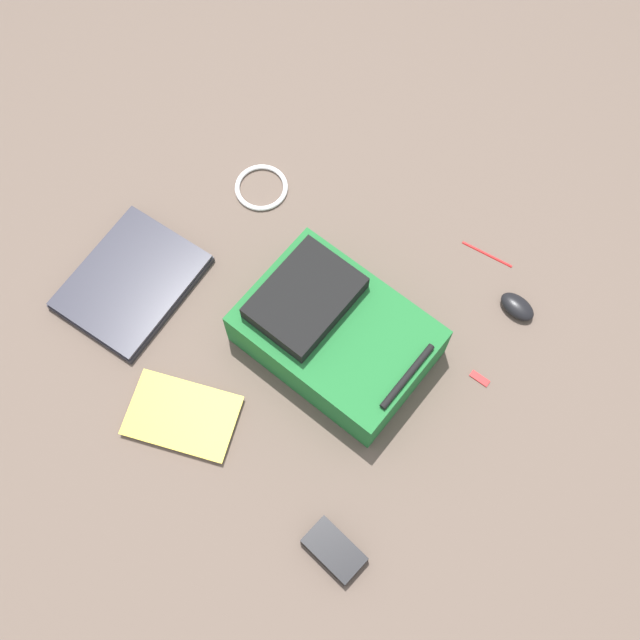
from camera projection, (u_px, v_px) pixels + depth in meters
name	position (u px, v px, depth m)	size (l,w,h in m)	color
ground_plane	(320.00, 312.00, 2.01)	(3.43, 3.43, 0.00)	brown
backpack	(334.00, 332.00, 1.90)	(0.40, 0.49, 0.18)	#1E662D
laptop	(132.00, 282.00, 2.02)	(0.41, 0.36, 0.03)	#24242C
book_comic	(182.00, 416.00, 1.89)	(0.29, 0.31, 0.02)	silver
computer_mouse	(517.00, 307.00, 1.99)	(0.06, 0.10, 0.04)	black
cable_coil	(261.00, 187.00, 2.14)	(0.14, 0.14, 0.01)	silver
power_brick	(334.00, 550.00, 1.77)	(0.08, 0.14, 0.04)	black
pen_black	(487.00, 254.00, 2.07)	(0.01, 0.01, 0.14)	red
usb_stick	(480.00, 378.00, 1.94)	(0.02, 0.05, 0.01)	#B21919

